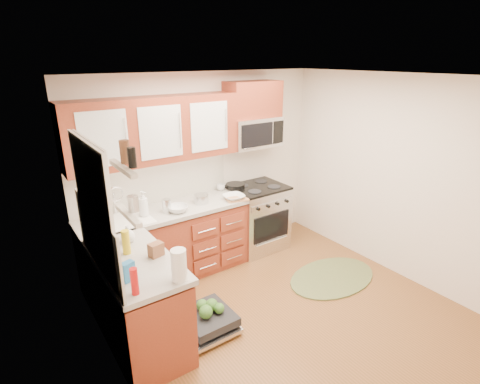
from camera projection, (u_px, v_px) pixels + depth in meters
floor at (287, 314)px, 4.11m from camera, size 3.50×3.50×0.00m
ceiling at (299, 77)px, 3.26m from camera, size 3.50×3.50×0.00m
wall_back at (204, 168)px, 5.03m from camera, size 3.50×0.04×2.50m
wall_left at (115, 262)px, 2.74m from camera, size 0.04×3.50×2.50m
wall_right at (397, 178)px, 4.63m from camera, size 0.04×3.50×2.50m
base_cabinet_back at (168, 246)px, 4.70m from camera, size 2.05×0.60×0.85m
base_cabinet_left at (139, 305)px, 3.59m from camera, size 0.60×1.25×0.85m
countertop_back at (165, 212)px, 4.52m from camera, size 2.07×0.64×0.05m
countertop_left at (135, 261)px, 3.44m from camera, size 0.64×1.27×0.05m
backsplash_back at (154, 181)px, 4.65m from camera, size 2.05×0.02×0.57m
backsplash_left at (97, 240)px, 3.17m from camera, size 0.02×1.25×0.57m
upper_cabinets at (155, 130)px, 4.29m from camera, size 2.05×0.35×0.75m
cabinet_over_mw at (253, 99)px, 4.96m from camera, size 0.76×0.35×0.47m
range at (257, 217)px, 5.42m from camera, size 0.76×0.64×0.95m
microwave at (254, 132)px, 5.09m from camera, size 0.76×0.38×0.40m
sink at (124, 231)px, 4.26m from camera, size 0.62×0.50×0.26m
dishwasher at (205, 322)px, 3.85m from camera, size 0.70×0.60×0.20m
window at (93, 203)px, 3.03m from camera, size 0.03×1.05×1.05m
window_blind at (90, 164)px, 2.94m from camera, size 0.02×0.96×0.40m
shelf_upper at (123, 168)px, 2.22m from camera, size 0.04×0.40×0.03m
shelf_lower at (128, 215)px, 2.32m from camera, size 0.04×0.40×0.03m
rug at (332, 277)px, 4.79m from camera, size 1.31×0.91×0.02m
skillet at (235, 185)px, 5.22m from camera, size 0.27×0.27×0.05m
stock_pot at (201, 199)px, 4.71m from camera, size 0.23×0.23×0.11m
cutting_board at (237, 199)px, 4.83m from camera, size 0.31×0.24×0.02m
canister at (167, 206)px, 4.42m from camera, size 0.12×0.12×0.17m
paper_towel_roll at (179, 265)px, 3.06m from camera, size 0.15×0.15×0.28m
mustard_bottle at (126, 242)px, 3.49m from camera, size 0.09×0.09×0.24m
red_bottle at (134, 281)px, 2.89m from camera, size 0.07×0.07×0.23m
wooden_box at (156, 250)px, 3.46m from camera, size 0.15×0.12×0.13m
blue_carton at (128, 271)px, 3.07m from camera, size 0.12×0.09×0.17m
bowl_a at (234, 197)px, 4.83m from camera, size 0.29×0.29×0.07m
bowl_b at (178, 209)px, 4.45m from camera, size 0.25×0.25×0.08m
cup at (221, 187)px, 5.16m from camera, size 0.11×0.11×0.09m
soap_bottle_a at (143, 204)px, 4.29m from camera, size 0.15×0.15×0.30m
soap_bottle_b at (108, 248)px, 3.43m from camera, size 0.10×0.10×0.19m
soap_bottle_c at (128, 234)px, 3.71m from camera, size 0.17×0.17×0.18m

